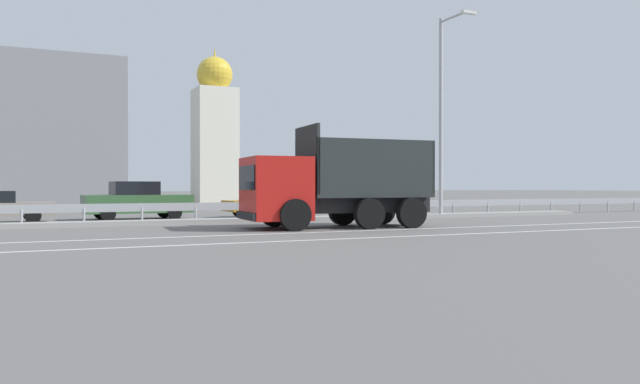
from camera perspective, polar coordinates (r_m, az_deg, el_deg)
The scene contains 13 objects.
ground_plane at distance 23.62m, azimuth 3.62°, elevation -2.97°, with size 320.00×320.00×0.00m, color #605E5B.
lane_strip_0 at distance 20.22m, azimuth 3.99°, elevation -3.55°, with size 49.07×0.16×0.01m, color silver.
lane_strip_1 at distance 18.08m, azimuth 7.79°, elevation -4.04°, with size 49.07×0.16×0.01m, color silver.
median_island at distance 26.23m, azimuth 0.57°, elevation -2.42°, with size 26.99×1.10×0.18m, color gray.
median_guardrail at distance 27.24m, azimuth -0.44°, elevation -1.30°, with size 49.07×0.09×0.78m.
dump_truck at distance 21.47m, azimuth -0.31°, elevation 0.06°, with size 6.76×3.00×3.51m.
median_road_sign at distance 27.76m, azimuth 6.71°, elevation 0.04°, with size 0.74×0.16×2.28m.
street_lamp_1 at distance 29.29m, azimuth 11.18°, elevation 7.62°, with size 0.70×2.20×9.15m.
parked_car_2 at distance 28.04m, azimuth -16.40°, elevation -0.77°, with size 4.54×2.21×1.65m.
parked_car_3 at distance 29.03m, azimuth -4.33°, elevation -0.97°, with size 4.53×2.07×1.34m.
parked_car_4 at distance 32.27m, azimuth 6.33°, elevation -0.79°, with size 4.40×1.98×1.40m.
background_building_0 at distance 45.26m, azimuth -25.07°, elevation 4.79°, with size 11.45×8.16×9.69m, color gray.
church_tower at distance 57.50m, azimuth -9.60°, elevation 5.51°, with size 3.60×3.60×14.05m.
Camera 1 is at (-11.19, -20.75, 1.44)m, focal length 35.00 mm.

